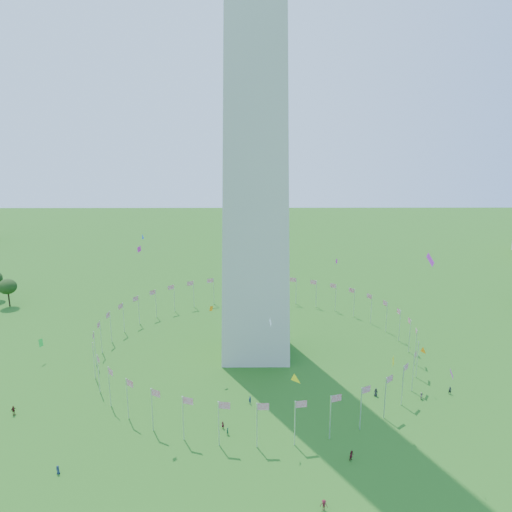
# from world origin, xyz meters

# --- Properties ---
(ground) EXTENTS (600.00, 600.00, 0.00)m
(ground) POSITION_xyz_m (0.00, 0.00, 0.00)
(ground) COLOR #1E5513
(ground) RESTS_ON ground
(flag_ring) EXTENTS (80.24, 80.24, 9.00)m
(flag_ring) POSITION_xyz_m (-0.00, 50.00, 4.50)
(flag_ring) COLOR silver
(flag_ring) RESTS_ON ground
(crowd) EXTENTS (93.16, 57.04, 2.04)m
(crowd) POSITION_xyz_m (1.51, 1.94, 0.87)
(crowd) COLOR black
(crowd) RESTS_ON ground
(kites_aloft) EXTENTS (93.88, 79.50, 36.20)m
(kites_aloft) POSITION_xyz_m (4.23, 22.62, 17.79)
(kites_aloft) COLOR yellow
(kites_aloft) RESTS_ON ground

